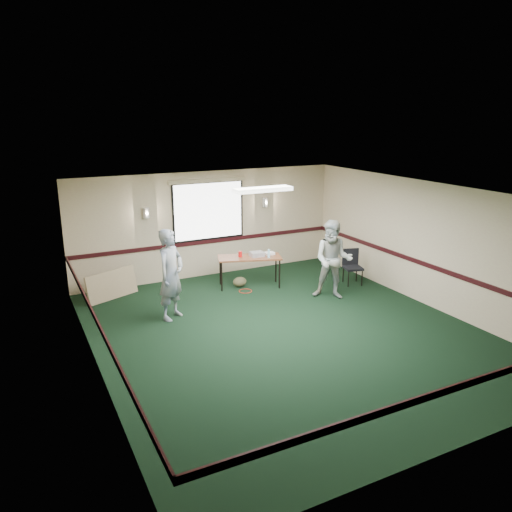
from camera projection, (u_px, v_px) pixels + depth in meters
name	position (u px, v px, depth m)	size (l,w,h in m)	color
ground	(286.00, 332.00, 9.67)	(8.00, 8.00, 0.00)	black
room_shell	(239.00, 230.00, 11.05)	(8.00, 8.02, 8.00)	tan
folding_table	(249.00, 259.00, 12.01)	(1.63, 1.06, 0.76)	#5E2A1B
projector	(257.00, 254.00, 12.02)	(0.32, 0.26, 0.11)	#9C9CA5
game_console	(269.00, 253.00, 12.18)	(0.22, 0.18, 0.06)	white
red_cup	(240.00, 254.00, 11.96)	(0.09, 0.09, 0.13)	red
water_bottle	(269.00, 254.00, 11.89)	(0.06, 0.06, 0.20)	#9AE0FC
duffel_bag	(240.00, 282.00, 12.15)	(0.34, 0.26, 0.24)	#443E26
cable_coil	(245.00, 291.00, 11.86)	(0.32, 0.32, 0.02)	#B42A16
folded_table	(112.00, 285.00, 11.34)	(1.27, 0.05, 0.65)	#9E8561
conference_chair	(352.00, 264.00, 12.32)	(0.52, 0.53, 0.86)	black
person_left	(171.00, 275.00, 10.08)	(0.69, 0.45, 1.88)	#3E5388
person_right	(333.00, 260.00, 11.22)	(0.88, 0.68, 1.81)	#789DBB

